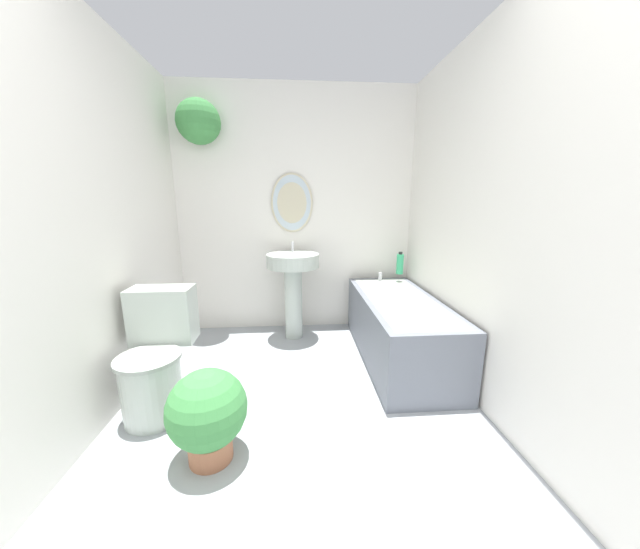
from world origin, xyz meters
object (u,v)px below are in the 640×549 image
at_px(toilet, 156,357).
at_px(potted_plant, 208,412).
at_px(shampoo_bottle, 400,264).
at_px(pedestal_sink, 293,277).
at_px(bathtub, 398,327).

distance_m(toilet, potted_plant, 0.64).
xyz_separation_m(shampoo_bottle, potted_plant, (-1.49, -1.60, -0.43)).
height_order(toilet, pedestal_sink, pedestal_sink).
xyz_separation_m(toilet, bathtub, (1.75, 0.55, -0.08)).
bearing_deg(pedestal_sink, shampoo_bottle, 4.27).
relative_size(toilet, potted_plant, 1.54).
bearing_deg(shampoo_bottle, potted_plant, -133.02).
relative_size(toilet, pedestal_sink, 0.82).
bearing_deg(potted_plant, bathtub, 37.79).
bearing_deg(pedestal_sink, toilet, -129.35).
xyz_separation_m(pedestal_sink, potted_plant, (-0.43, -1.52, -0.33)).
xyz_separation_m(toilet, pedestal_sink, (0.86, 1.05, 0.26)).
height_order(pedestal_sink, shampoo_bottle, pedestal_sink).
distance_m(pedestal_sink, shampoo_bottle, 1.07).
bearing_deg(potted_plant, shampoo_bottle, 46.98).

